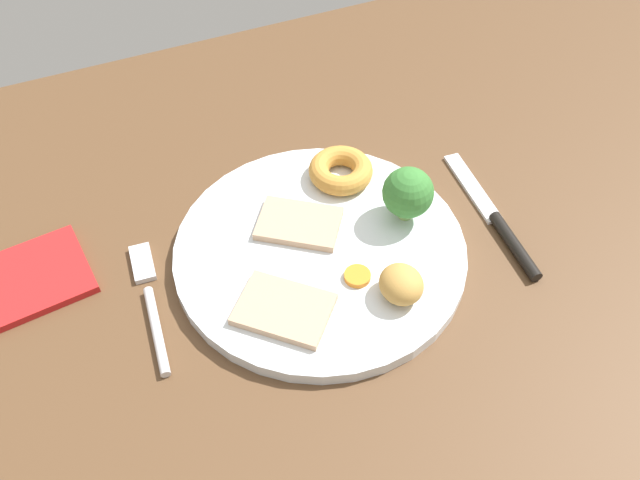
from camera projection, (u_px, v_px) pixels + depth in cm
name	position (u px, v px, depth cm)	size (l,w,h in cm)	color
dining_table	(346.00, 271.00, 68.28)	(120.00, 84.00, 3.60)	brown
dinner_plate	(320.00, 251.00, 66.66)	(28.44, 28.44, 1.40)	white
meat_slice_main	(299.00, 223.00, 67.57)	(8.00, 5.48, 0.80)	tan
meat_slice_under	(284.00, 309.00, 60.86)	(8.21, 5.92, 0.80)	tan
yorkshire_pudding	(341.00, 170.00, 71.56)	(6.76, 6.76, 2.12)	#C68938
roast_potato_left	(401.00, 284.00, 61.27)	(3.99, 4.39, 3.05)	#BC8C42
carrot_coin_front	(357.00, 276.00, 63.44)	(2.50, 2.50, 0.56)	orange
broccoli_floret	(408.00, 193.00, 66.28)	(5.07, 5.07, 5.88)	#8CB766
fork	(150.00, 301.00, 63.16)	(2.72, 15.32, 0.90)	silver
knife	(498.00, 223.00, 69.43)	(2.89, 18.56, 1.20)	black
folded_napkin	(29.00, 279.00, 64.79)	(11.00, 9.00, 0.80)	red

